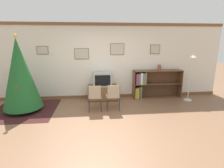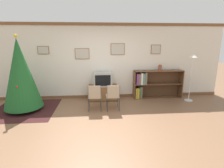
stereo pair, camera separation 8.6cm
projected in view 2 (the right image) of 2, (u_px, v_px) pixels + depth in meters
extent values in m
plane|color=brown|center=(103.00, 123.00, 4.54)|extent=(24.00, 24.00, 0.00)
cube|color=silver|center=(100.00, 62.00, 6.36)|extent=(9.07, 0.08, 2.70)
cube|color=brown|center=(100.00, 24.00, 5.99)|extent=(9.07, 0.03, 0.10)
cube|color=brown|center=(101.00, 96.00, 6.62)|extent=(9.07, 0.03, 0.10)
cube|color=brown|center=(43.00, 50.00, 6.05)|extent=(0.39, 0.02, 0.28)
cube|color=#BCB7A8|center=(43.00, 50.00, 6.04)|extent=(0.35, 0.01, 0.24)
cube|color=brown|center=(82.00, 54.00, 6.19)|extent=(0.51, 0.02, 0.38)
cube|color=#BCB7A8|center=(82.00, 54.00, 6.18)|extent=(0.47, 0.01, 0.34)
cube|color=brown|center=(118.00, 49.00, 6.26)|extent=(0.50, 0.02, 0.41)
cube|color=#BCB7A8|center=(118.00, 49.00, 6.24)|extent=(0.47, 0.01, 0.37)
cube|color=brown|center=(156.00, 49.00, 6.37)|extent=(0.36, 0.02, 0.33)
cube|color=#BCB7A8|center=(156.00, 49.00, 6.36)|extent=(0.32, 0.01, 0.30)
cube|color=#381919|center=(25.00, 110.00, 5.44)|extent=(1.89, 1.90, 0.01)
cylinder|color=maroon|center=(25.00, 108.00, 5.42)|extent=(0.36, 0.36, 0.10)
cone|color=#1E5B28|center=(20.00, 74.00, 5.16)|extent=(1.12, 1.12, 2.07)
sphere|color=yellow|center=(16.00, 36.00, 4.90)|extent=(0.10, 0.10, 0.10)
sphere|color=red|center=(18.00, 52.00, 5.11)|extent=(0.06, 0.06, 0.06)
sphere|color=gold|center=(10.00, 96.00, 5.43)|extent=(0.05, 0.05, 0.05)
sphere|color=gold|center=(14.00, 58.00, 5.08)|extent=(0.05, 0.05, 0.05)
sphere|color=red|center=(17.00, 87.00, 4.89)|extent=(0.06, 0.06, 0.06)
sphere|color=#1E4CB2|center=(10.00, 92.00, 5.35)|extent=(0.06, 0.06, 0.06)
cube|color=brown|center=(103.00, 99.00, 6.36)|extent=(1.00, 0.50, 0.05)
cube|color=brown|center=(103.00, 92.00, 6.30)|extent=(1.04, 0.52, 0.48)
cube|color=#9E9E99|center=(103.00, 79.00, 6.18)|extent=(0.64, 0.50, 0.48)
cube|color=black|center=(103.00, 81.00, 5.94)|extent=(0.53, 0.01, 0.38)
cube|color=tan|center=(95.00, 97.00, 5.34)|extent=(0.40, 0.40, 0.02)
cube|color=tan|center=(95.00, 92.00, 5.10)|extent=(0.35, 0.01, 0.38)
cylinder|color=#4C4C51|center=(89.00, 101.00, 5.55)|extent=(0.02, 0.02, 0.42)
cylinder|color=#4C4C51|center=(101.00, 101.00, 5.58)|extent=(0.02, 0.02, 0.42)
cylinder|color=#4C4C51|center=(89.00, 106.00, 5.20)|extent=(0.02, 0.02, 0.42)
cylinder|color=#4C4C51|center=(101.00, 105.00, 5.23)|extent=(0.02, 0.02, 0.42)
cylinder|color=#4C4C51|center=(89.00, 99.00, 5.16)|extent=(0.02, 0.02, 0.82)
cylinder|color=#4C4C51|center=(101.00, 99.00, 5.19)|extent=(0.02, 0.02, 0.82)
cube|color=tan|center=(113.00, 96.00, 5.38)|extent=(0.40, 0.40, 0.02)
cube|color=tan|center=(113.00, 92.00, 5.15)|extent=(0.35, 0.01, 0.38)
cylinder|color=#4C4C51|center=(107.00, 101.00, 5.60)|extent=(0.02, 0.02, 0.42)
cylinder|color=#4C4C51|center=(118.00, 101.00, 5.63)|extent=(0.02, 0.02, 0.42)
cylinder|color=#4C4C51|center=(107.00, 105.00, 5.25)|extent=(0.02, 0.02, 0.42)
cylinder|color=#4C4C51|center=(119.00, 105.00, 5.28)|extent=(0.02, 0.02, 0.42)
cylinder|color=#4C4C51|center=(107.00, 99.00, 5.20)|extent=(0.02, 0.02, 0.82)
cylinder|color=#4C4C51|center=(119.00, 98.00, 5.23)|extent=(0.02, 0.02, 0.82)
cube|color=brown|center=(134.00, 85.00, 6.43)|extent=(0.02, 0.36, 1.03)
cube|color=brown|center=(181.00, 84.00, 6.58)|extent=(0.02, 0.36, 1.03)
cube|color=brown|center=(159.00, 71.00, 6.38)|extent=(1.81, 0.36, 0.02)
cube|color=brown|center=(157.00, 97.00, 6.63)|extent=(1.81, 0.36, 0.02)
cube|color=brown|center=(158.00, 84.00, 6.50)|extent=(1.77, 0.36, 0.02)
cube|color=brown|center=(156.00, 83.00, 6.67)|extent=(1.81, 0.01, 1.03)
cube|color=gold|center=(136.00, 93.00, 6.44)|extent=(0.05, 0.21, 0.38)
cube|color=gold|center=(138.00, 93.00, 6.47)|extent=(0.07, 0.25, 0.38)
cube|color=#337547|center=(139.00, 92.00, 6.47)|extent=(0.04, 0.26, 0.43)
cube|color=#756047|center=(141.00, 92.00, 6.48)|extent=(0.05, 0.27, 0.44)
cube|color=#7A3D7F|center=(137.00, 79.00, 6.36)|extent=(0.07, 0.30, 0.39)
cube|color=#756047|center=(139.00, 79.00, 6.32)|extent=(0.08, 0.20, 0.39)
cube|color=silver|center=(141.00, 79.00, 6.34)|extent=(0.07, 0.25, 0.42)
cube|color=teal|center=(144.00, 79.00, 6.34)|extent=(0.07, 0.22, 0.40)
cube|color=#756047|center=(146.00, 78.00, 6.34)|extent=(0.07, 0.22, 0.44)
cylinder|color=brown|center=(160.00, 68.00, 6.39)|extent=(0.12, 0.12, 0.20)
torus|color=brown|center=(160.00, 65.00, 6.36)|extent=(0.11, 0.11, 0.02)
cylinder|color=silver|center=(188.00, 100.00, 6.27)|extent=(0.28, 0.28, 0.03)
cylinder|color=silver|center=(191.00, 79.00, 6.08)|extent=(0.03, 0.03, 1.51)
cone|color=white|center=(193.00, 56.00, 5.89)|extent=(0.28, 0.28, 0.12)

